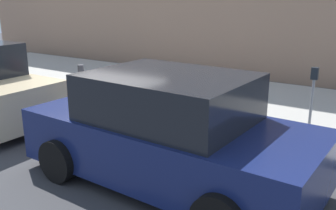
{
  "coord_description": "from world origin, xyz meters",
  "views": [
    {
      "loc": [
        -5.93,
        6.01,
        2.63
      ],
      "look_at": [
        -2.06,
        0.1,
        0.58
      ],
      "focal_mm": 40.13,
      "sensor_mm": 36.0,
      "label": 1
    }
  ],
  "objects_px": {
    "suitcase_maroon_2": "(200,101)",
    "fire_hydrant": "(109,83)",
    "suitcase_olive_0": "(247,111)",
    "bollard_post": "(81,81)",
    "suitcase_teal_1": "(222,105)",
    "suitcase_red_3": "(177,101)",
    "suitcase_silver_4": "(157,97)",
    "parked_car_navy_0": "(169,133)",
    "parking_meter": "(313,91)",
    "suitcase_navy_5": "(138,96)"
  },
  "relations": [
    {
      "from": "suitcase_maroon_2",
      "to": "fire_hydrant",
      "type": "relative_size",
      "value": 0.93
    },
    {
      "from": "suitcase_olive_0",
      "to": "bollard_post",
      "type": "height_order",
      "value": "bollard_post"
    },
    {
      "from": "suitcase_teal_1",
      "to": "suitcase_red_3",
      "type": "distance_m",
      "value": 1.04
    },
    {
      "from": "suitcase_silver_4",
      "to": "fire_hydrant",
      "type": "xyz_separation_m",
      "value": [
        1.5,
        -0.08,
        0.12
      ]
    },
    {
      "from": "suitcase_maroon_2",
      "to": "parked_car_navy_0",
      "type": "bearing_deg",
      "value": 109.13
    },
    {
      "from": "bollard_post",
      "to": "parking_meter",
      "type": "height_order",
      "value": "parking_meter"
    },
    {
      "from": "suitcase_silver_4",
      "to": "parked_car_navy_0",
      "type": "xyz_separation_m",
      "value": [
        -1.91,
        2.43,
        0.29
      ]
    },
    {
      "from": "suitcase_red_3",
      "to": "bollard_post",
      "type": "relative_size",
      "value": 1.04
    },
    {
      "from": "suitcase_teal_1",
      "to": "bollard_post",
      "type": "distance_m",
      "value": 3.84
    },
    {
      "from": "suitcase_maroon_2",
      "to": "parking_meter",
      "type": "relative_size",
      "value": 0.62
    },
    {
      "from": "suitcase_olive_0",
      "to": "parked_car_navy_0",
      "type": "height_order",
      "value": "parked_car_navy_0"
    },
    {
      "from": "parking_meter",
      "to": "suitcase_red_3",
      "type": "bearing_deg",
      "value": 6.04
    },
    {
      "from": "suitcase_teal_1",
      "to": "bollard_post",
      "type": "relative_size",
      "value": 1.26
    },
    {
      "from": "suitcase_silver_4",
      "to": "suitcase_navy_5",
      "type": "distance_m",
      "value": 0.54
    },
    {
      "from": "suitcase_silver_4",
      "to": "fire_hydrant",
      "type": "relative_size",
      "value": 1.07
    },
    {
      "from": "suitcase_red_3",
      "to": "suitcase_navy_5",
      "type": "relative_size",
      "value": 1.22
    },
    {
      "from": "suitcase_silver_4",
      "to": "suitcase_navy_5",
      "type": "bearing_deg",
      "value": -1.25
    },
    {
      "from": "suitcase_silver_4",
      "to": "bollard_post",
      "type": "distance_m",
      "value": 2.29
    },
    {
      "from": "suitcase_teal_1",
      "to": "suitcase_navy_5",
      "type": "relative_size",
      "value": 1.48
    },
    {
      "from": "suitcase_teal_1",
      "to": "parking_meter",
      "type": "xyz_separation_m",
      "value": [
        -1.67,
        -0.23,
        0.46
      ]
    },
    {
      "from": "suitcase_maroon_2",
      "to": "suitcase_silver_4",
      "type": "height_order",
      "value": "suitcase_silver_4"
    },
    {
      "from": "suitcase_teal_1",
      "to": "fire_hydrant",
      "type": "xyz_separation_m",
      "value": [
        3.06,
        0.02,
        0.08
      ]
    },
    {
      "from": "suitcase_teal_1",
      "to": "parked_car_navy_0",
      "type": "bearing_deg",
      "value": 97.95
    },
    {
      "from": "suitcase_navy_5",
      "to": "parking_meter",
      "type": "bearing_deg",
      "value": -175.24
    },
    {
      "from": "suitcase_teal_1",
      "to": "suitcase_navy_5",
      "type": "xyz_separation_m",
      "value": [
        2.09,
        0.08,
        -0.1
      ]
    },
    {
      "from": "fire_hydrant",
      "to": "parking_meter",
      "type": "distance_m",
      "value": 4.75
    },
    {
      "from": "suitcase_maroon_2",
      "to": "bollard_post",
      "type": "distance_m",
      "value": 3.31
    },
    {
      "from": "suitcase_navy_5",
      "to": "fire_hydrant",
      "type": "bearing_deg",
      "value": -3.74
    },
    {
      "from": "suitcase_maroon_2",
      "to": "suitcase_silver_4",
      "type": "bearing_deg",
      "value": 6.9
    },
    {
      "from": "suitcase_silver_4",
      "to": "suitcase_olive_0",
      "type": "bearing_deg",
      "value": -176.96
    },
    {
      "from": "suitcase_teal_1",
      "to": "suitcase_maroon_2",
      "type": "bearing_deg",
      "value": -3.43
    },
    {
      "from": "suitcase_silver_4",
      "to": "suitcase_teal_1",
      "type": "bearing_deg",
      "value": -176.63
    },
    {
      "from": "parking_meter",
      "to": "parked_car_navy_0",
      "type": "relative_size",
      "value": 0.29
    },
    {
      "from": "parked_car_navy_0",
      "to": "suitcase_navy_5",
      "type": "bearing_deg",
      "value": -45.01
    },
    {
      "from": "suitcase_navy_5",
      "to": "parking_meter",
      "type": "distance_m",
      "value": 3.82
    },
    {
      "from": "suitcase_olive_0",
      "to": "suitcase_teal_1",
      "type": "relative_size",
      "value": 0.65
    },
    {
      "from": "suitcase_red_3",
      "to": "parked_car_navy_0",
      "type": "bearing_deg",
      "value": 119.43
    },
    {
      "from": "suitcase_olive_0",
      "to": "suitcase_navy_5",
      "type": "xyz_separation_m",
      "value": [
        2.62,
        0.1,
        -0.06
      ]
    },
    {
      "from": "suitcase_maroon_2",
      "to": "suitcase_navy_5",
      "type": "relative_size",
      "value": 1.1
    },
    {
      "from": "bollard_post",
      "to": "suitcase_silver_4",
      "type": "bearing_deg",
      "value": -178.12
    },
    {
      "from": "suitcase_maroon_2",
      "to": "fire_hydrant",
      "type": "height_order",
      "value": "fire_hydrant"
    },
    {
      "from": "suitcase_olive_0",
      "to": "parked_car_navy_0",
      "type": "bearing_deg",
      "value": 86.0
    },
    {
      "from": "suitcase_navy_5",
      "to": "parked_car_navy_0",
      "type": "xyz_separation_m",
      "value": [
        -2.44,
        2.44,
        0.36
      ]
    },
    {
      "from": "parking_meter",
      "to": "fire_hydrant",
      "type": "bearing_deg",
      "value": 3.02
    },
    {
      "from": "fire_hydrant",
      "to": "bollard_post",
      "type": "bearing_deg",
      "value": 10.86
    },
    {
      "from": "suitcase_olive_0",
      "to": "parked_car_navy_0",
      "type": "distance_m",
      "value": 2.56
    },
    {
      "from": "suitcase_olive_0",
      "to": "parking_meter",
      "type": "distance_m",
      "value": 1.27
    },
    {
      "from": "suitcase_maroon_2",
      "to": "suitcase_red_3",
      "type": "bearing_deg",
      "value": 9.58
    },
    {
      "from": "suitcase_navy_5",
      "to": "fire_hydrant",
      "type": "height_order",
      "value": "fire_hydrant"
    },
    {
      "from": "suitcase_maroon_2",
      "to": "parked_car_navy_0",
      "type": "height_order",
      "value": "parked_car_navy_0"
    }
  ]
}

